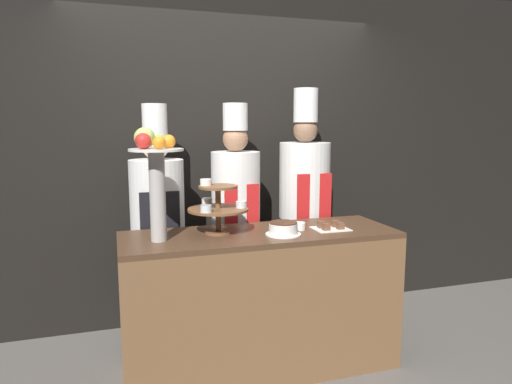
{
  "coord_description": "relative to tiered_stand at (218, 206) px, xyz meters",
  "views": [
    {
      "loc": [
        -0.89,
        -2.45,
        1.64
      ],
      "look_at": [
        0.0,
        0.4,
        1.19
      ],
      "focal_mm": 32.0,
      "sensor_mm": 36.0,
      "label": 1
    }
  ],
  "objects": [
    {
      "name": "wall_back",
      "position": [
        0.27,
        0.87,
        0.28
      ],
      "size": [
        10.0,
        0.06,
        2.8
      ],
      "color": "black",
      "rests_on": "ground_plane"
    },
    {
      "name": "cake_round",
      "position": [
        0.39,
        -0.17,
        -0.14
      ],
      "size": [
        0.23,
        0.23,
        0.08
      ],
      "color": "white",
      "rests_on": "buffet_counter"
    },
    {
      "name": "chef_center_left",
      "position": [
        0.25,
        0.49,
        -0.13
      ],
      "size": [
        0.37,
        0.37,
        1.79
      ],
      "color": "#38332D",
      "rests_on": "ground_plane"
    },
    {
      "name": "buffet_counter",
      "position": [
        0.27,
        -0.06,
        -0.65
      ],
      "size": [
        1.79,
        0.6,
        0.94
      ],
      "color": "brown",
      "rests_on": "ground_plane"
    },
    {
      "name": "cup_white",
      "position": [
        0.54,
        -0.07,
        -0.15
      ],
      "size": [
        0.08,
        0.08,
        0.05
      ],
      "color": "white",
      "rests_on": "buffet_counter"
    },
    {
      "name": "cake_square_tray",
      "position": [
        0.74,
        -0.12,
        -0.16
      ],
      "size": [
        0.23,
        0.19,
        0.05
      ],
      "color": "white",
      "rests_on": "buffet_counter"
    },
    {
      "name": "chef_left",
      "position": [
        -0.34,
        0.49,
        -0.16
      ],
      "size": [
        0.39,
        0.39,
        1.78
      ],
      "color": "black",
      "rests_on": "ground_plane"
    },
    {
      "name": "tiered_stand",
      "position": [
        0.0,
        0.0,
        0.0
      ],
      "size": [
        0.39,
        0.39,
        0.35
      ],
      "color": "brown",
      "rests_on": "buffet_counter"
    },
    {
      "name": "chef_center_right",
      "position": [
        0.81,
        0.49,
        -0.08
      ],
      "size": [
        0.4,
        0.4,
        1.91
      ],
      "color": "black",
      "rests_on": "ground_plane"
    },
    {
      "name": "fruit_pedestal",
      "position": [
        -0.39,
        -0.08,
        0.26
      ],
      "size": [
        0.32,
        0.32,
        0.68
      ],
      "color": "#B2ADA8",
      "rests_on": "buffet_counter"
    }
  ]
}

